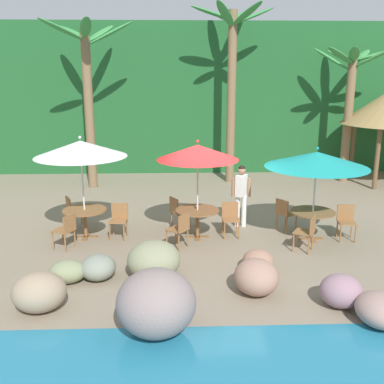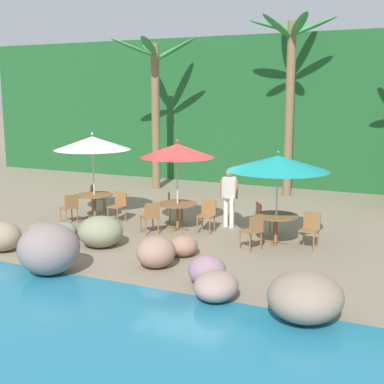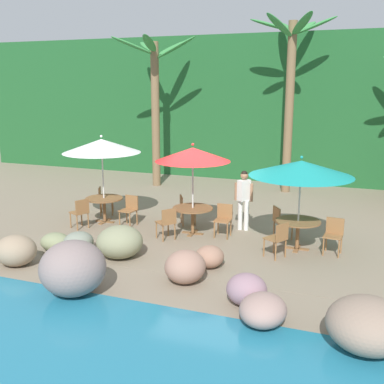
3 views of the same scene
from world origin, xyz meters
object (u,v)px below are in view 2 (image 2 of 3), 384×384
Objects in this scene: chair_white_left at (70,206)px; chair_white_seaward at (118,204)px; dining_table_white at (94,199)px; dining_table_teal at (276,220)px; chair_red_inland at (173,205)px; dining_table_red at (177,208)px; palm_tree_nearest at (156,91)px; umbrella_red at (177,151)px; palm_tree_second at (290,79)px; chair_red_seaward at (207,213)px; umbrella_white at (92,143)px; chair_red_left at (151,215)px; chair_teal_inland at (262,216)px; chair_white_inland at (96,196)px; chair_teal_left at (253,230)px; umbrella_teal at (278,163)px; chair_teal_seaward at (310,228)px; waiter_in_white at (229,193)px.

chair_white_seaward is at bearing 34.90° from chair_white_left.
dining_table_white is 1.00× the size of dining_table_teal.
dining_table_white is at bearing -166.08° from chair_red_inland.
palm_tree_nearest is (-3.55, 5.38, 3.21)m from dining_table_red.
palm_tree_second is (1.53, 6.06, 2.04)m from umbrella_red.
chair_white_seaward is 1.00× the size of chair_red_seaward.
chair_white_left is (-0.28, -0.81, -1.77)m from umbrella_white.
chair_white_seaward reaches higher than dining_table_white.
umbrella_white is at bearing 160.52° from chair_red_left.
chair_white_left is 4.05m from chair_red_seaward.
chair_red_left is 7.61m from palm_tree_nearest.
chair_teal_inland is (2.31, 0.42, -1.68)m from umbrella_red.
chair_red_left is at bearing -19.48° from umbrella_white.
chair_teal_inland is 0.15× the size of palm_tree_nearest.
chair_white_inland is 3.26m from chair_red_left.
dining_table_red is at bearing 58.93° from chair_red_left.
chair_red_inland is at bearing 13.92° from umbrella_white.
chair_red_left reaches higher than dining_table_teal.
dining_table_red is 1.26× the size of chair_teal_left.
chair_teal_left reaches higher than dining_table_red.
umbrella_teal is 8.70m from palm_tree_nearest.
dining_table_red is 1.26× the size of chair_red_left.
dining_table_teal is (0.00, 0.00, -1.43)m from umbrella_teal.
chair_teal_seaward is at bearing -3.62° from umbrella_red.
dining_table_teal is at bearing -4.03° from chair_white_seaward.
chair_white_inland is 0.15× the size of palm_tree_nearest.
chair_white_seaward reaches higher than dining_table_red.
chair_white_inland is 8.03m from palm_tree_second.
waiter_in_white is (4.33, 1.50, 0.47)m from chair_white_left.
chair_white_seaward is 1.51m from chair_white_inland.
chair_teal_seaward and chair_teal_inland have the same top height.
chair_white_seaward is 1.99m from dining_table_red.
umbrella_red is 6.64m from palm_tree_nearest.
chair_white_seaward is 4.64m from chair_teal_left.
dining_table_teal is 1.26× the size of chair_teal_seaward.
chair_teal_left is (2.51, -1.02, -1.68)m from umbrella_red.
palm_tree_second is (3.51, 5.96, 3.72)m from chair_white_seaward.
chair_white_left is 1.00× the size of chair_teal_seaward.
chair_teal_seaward is 1.43m from chair_teal_left.
umbrella_white is 1.96m from chair_white_inland.
chair_red_seaward is at bearing -0.16° from dining_table_white.
chair_teal_left is at bearing -34.05° from chair_red_seaward.
chair_white_seaward is (0.85, -0.01, -0.10)m from dining_table_white.
umbrella_white is at bearing 177.67° from umbrella_red.
umbrella_red is at bearing 12.49° from chair_white_left.
chair_white_left is 6.85m from chair_teal_seaward.
chair_red_seaward reaches higher than dining_table_teal.
chair_red_seaward is 2.01m from chair_teal_left.
chair_white_inland and chair_teal_inland have the same top height.
dining_table_red is at bearing -2.33° from umbrella_white.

